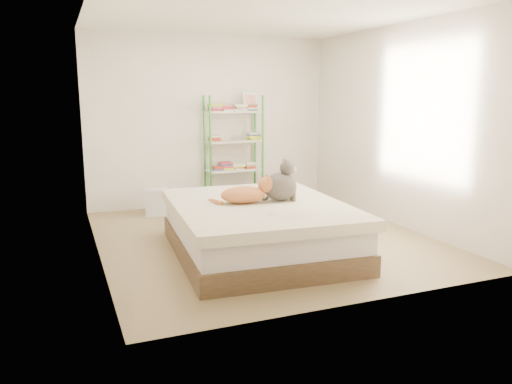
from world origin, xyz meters
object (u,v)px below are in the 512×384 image
bed (258,228)px  grey_cat (280,180)px  orange_cat (243,193)px  shelf_unit (234,148)px  white_bin (156,202)px  cardboard_box (272,198)px

bed → grey_cat: 0.57m
orange_cat → shelf_unit: bearing=83.0°
shelf_unit → white_bin: (-1.28, -0.24, -0.70)m
bed → cardboard_box: (0.98, 1.84, -0.09)m
shelf_unit → cardboard_box: bearing=-55.7°
grey_cat → shelf_unit: (0.32, 2.41, 0.10)m
cardboard_box → grey_cat: bearing=-105.2°
shelf_unit → white_bin: size_ratio=4.50×
orange_cat → shelf_unit: size_ratio=0.33×
bed → orange_cat: (-0.15, 0.03, 0.40)m
orange_cat → grey_cat: bearing=7.0°
bed → cardboard_box: 2.09m
cardboard_box → white_bin: cardboard_box is taller
shelf_unit → cardboard_box: shelf_unit is taller
orange_cat → shelf_unit: 2.51m
grey_cat → cardboard_box: size_ratio=0.77×
cardboard_box → shelf_unit: bearing=130.6°
grey_cat → orange_cat: bearing=100.3°
bed → orange_cat: orange_cat is taller
orange_cat → cardboard_box: 2.19m
orange_cat → shelf_unit: (0.74, 2.39, 0.21)m
bed → shelf_unit: 2.57m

